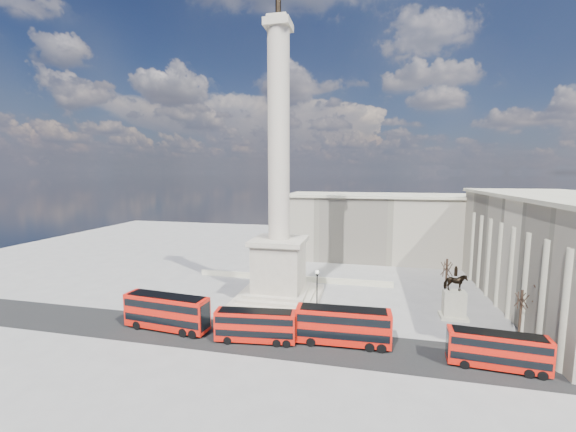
% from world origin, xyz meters
% --- Properties ---
extents(ground, '(180.00, 180.00, 0.00)m').
position_xyz_m(ground, '(0.00, 0.00, 0.00)').
color(ground, gray).
rests_on(ground, ground).
extents(asphalt_road, '(120.00, 9.00, 0.01)m').
position_xyz_m(asphalt_road, '(5.00, -10.00, 0.00)').
color(asphalt_road, black).
rests_on(asphalt_road, ground).
extents(nelsons_column, '(14.00, 14.00, 49.85)m').
position_xyz_m(nelsons_column, '(0.00, 5.00, 12.92)').
color(nelsons_column, '#B9AF9A').
rests_on(nelsons_column, ground).
extents(balustrade_wall, '(40.00, 0.60, 1.10)m').
position_xyz_m(balustrade_wall, '(0.00, 16.00, 0.55)').
color(balustrade_wall, beige).
rests_on(balustrade_wall, ground).
extents(building_east, '(19.00, 46.00, 18.60)m').
position_xyz_m(building_east, '(45.00, 10.00, 9.32)').
color(building_east, beige).
rests_on(building_east, ground).
extents(building_northeast, '(51.00, 17.00, 16.60)m').
position_xyz_m(building_northeast, '(20.00, 40.00, 8.32)').
color(building_northeast, beige).
rests_on(building_northeast, ground).
extents(red_bus_a, '(12.58, 3.94, 5.02)m').
position_xyz_m(red_bus_a, '(-12.40, -10.11, 2.63)').
color(red_bus_a, red).
rests_on(red_bus_a, ground).
extents(red_bus_b, '(10.69, 3.52, 4.25)m').
position_xyz_m(red_bus_b, '(0.87, -10.81, 2.23)').
color(red_bus_b, red).
rests_on(red_bus_b, ground).
extents(red_bus_c, '(12.04, 3.19, 4.85)m').
position_xyz_m(red_bus_c, '(12.04, -9.10, 2.54)').
color(red_bus_c, red).
rests_on(red_bus_c, ground).
extents(red_bus_d, '(10.50, 3.14, 4.20)m').
position_xyz_m(red_bus_d, '(29.35, -10.93, 2.20)').
color(red_bus_d, red).
rests_on(red_bus_d, ground).
extents(victorian_lamp, '(0.62, 0.62, 7.26)m').
position_xyz_m(victorian_lamp, '(7.42, -0.61, 4.27)').
color(victorian_lamp, black).
rests_on(victorian_lamp, ground).
extents(equestrian_statue, '(3.91, 2.93, 8.16)m').
position_xyz_m(equestrian_statue, '(27.83, 3.00, 2.83)').
color(equestrian_statue, beige).
rests_on(equestrian_statue, ground).
extents(bare_tree_near, '(1.98, 1.98, 8.68)m').
position_xyz_m(bare_tree_near, '(36.78, -2.87, 6.84)').
color(bare_tree_near, '#332319').
rests_on(bare_tree_near, ground).
extents(bare_tree_mid, '(1.83, 1.83, 6.94)m').
position_xyz_m(bare_tree_mid, '(34.92, -1.93, 5.47)').
color(bare_tree_mid, '#332319').
rests_on(bare_tree_mid, ground).
extents(bare_tree_far, '(2.02, 2.02, 8.27)m').
position_xyz_m(bare_tree_far, '(27.74, 8.56, 6.51)').
color(bare_tree_far, '#332319').
rests_on(bare_tree_far, ground).
extents(pedestrian_walking, '(0.59, 0.40, 1.57)m').
position_xyz_m(pedestrian_walking, '(13.31, -2.60, 0.79)').
color(pedestrian_walking, black).
rests_on(pedestrian_walking, ground).
extents(pedestrian_standing, '(0.81, 0.66, 1.55)m').
position_xyz_m(pedestrian_standing, '(32.64, -4.47, 0.77)').
color(pedestrian_standing, black).
rests_on(pedestrian_standing, ground).
extents(pedestrian_crossing, '(0.61, 1.01, 1.60)m').
position_xyz_m(pedestrian_crossing, '(5.85, 0.25, 0.80)').
color(pedestrian_crossing, black).
rests_on(pedestrian_crossing, ground).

